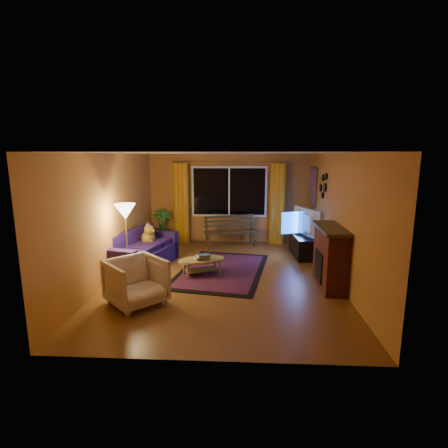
# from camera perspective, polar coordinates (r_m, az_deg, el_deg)

# --- Properties ---
(floor) EXTENTS (4.50, 6.00, 0.02)m
(floor) POSITION_cam_1_polar(r_m,az_deg,el_deg) (7.27, -0.13, -8.69)
(floor) COLOR brown
(floor) RESTS_ON ground
(ceiling) EXTENTS (4.50, 6.00, 0.02)m
(ceiling) POSITION_cam_1_polar(r_m,az_deg,el_deg) (6.84, -0.14, 11.59)
(ceiling) COLOR white
(ceiling) RESTS_ON ground
(wall_back) EXTENTS (4.50, 0.02, 2.50)m
(wall_back) POSITION_cam_1_polar(r_m,az_deg,el_deg) (9.92, 0.86, 4.18)
(wall_back) COLOR #B97936
(wall_back) RESTS_ON ground
(wall_left) EXTENTS (0.02, 6.00, 2.50)m
(wall_left) POSITION_cam_1_polar(r_m,az_deg,el_deg) (7.42, -17.84, 1.25)
(wall_left) COLOR #B97936
(wall_left) RESTS_ON ground
(wall_right) EXTENTS (0.02, 6.00, 2.50)m
(wall_right) POSITION_cam_1_polar(r_m,az_deg,el_deg) (7.18, 18.18, 0.91)
(wall_right) COLOR #B97936
(wall_right) RESTS_ON ground
(window) EXTENTS (2.00, 0.02, 1.30)m
(window) POSITION_cam_1_polar(r_m,az_deg,el_deg) (9.83, 0.84, 5.29)
(window) COLOR black
(window) RESTS_ON wall_back
(curtain_rod) EXTENTS (3.20, 0.03, 0.03)m
(curtain_rod) POSITION_cam_1_polar(r_m,az_deg,el_deg) (9.74, 0.85, 9.95)
(curtain_rod) COLOR #BF8C3F
(curtain_rod) RESTS_ON wall_back
(curtain_left) EXTENTS (0.36, 0.36, 2.24)m
(curtain_left) POSITION_cam_1_polar(r_m,az_deg,el_deg) (9.95, -6.98, 3.37)
(curtain_left) COLOR orange
(curtain_left) RESTS_ON ground
(curtain_right) EXTENTS (0.36, 0.36, 2.24)m
(curtain_right) POSITION_cam_1_polar(r_m,az_deg,el_deg) (9.85, 8.71, 3.24)
(curtain_right) COLOR orange
(curtain_right) RESTS_ON ground
(bench) EXTENTS (1.47, 0.85, 0.42)m
(bench) POSITION_cam_1_polar(r_m,az_deg,el_deg) (9.51, 1.12, -2.48)
(bench) COLOR #352C13
(bench) RESTS_ON ground
(potted_plant) EXTENTS (0.70, 0.70, 0.98)m
(potted_plant) POSITION_cam_1_polar(r_m,az_deg,el_deg) (9.89, -10.09, -0.47)
(potted_plant) COLOR #235B1E
(potted_plant) RESTS_ON ground
(sofa) EXTENTS (1.36, 2.15, 0.81)m
(sofa) POSITION_cam_1_polar(r_m,az_deg,el_deg) (7.94, -13.39, -4.14)
(sofa) COLOR #1F1045
(sofa) RESTS_ON ground
(dog) EXTENTS (0.36, 0.49, 0.53)m
(dog) POSITION_cam_1_polar(r_m,az_deg,el_deg) (8.28, -12.27, -1.60)
(dog) COLOR olive
(dog) RESTS_ON sofa
(armchair) EXTENTS (1.15, 1.15, 0.86)m
(armchair) POSITION_cam_1_polar(r_m,az_deg,el_deg) (6.05, -14.16, -8.80)
(armchair) COLOR beige
(armchair) RESTS_ON ground
(floor_lamp) EXTENTS (0.30, 0.30, 1.55)m
(floor_lamp) POSITION_cam_1_polar(r_m,az_deg,el_deg) (7.11, -15.57, -2.96)
(floor_lamp) COLOR #BF8C3F
(floor_lamp) RESTS_ON ground
(rug) EXTENTS (2.16, 2.99, 0.02)m
(rug) POSITION_cam_1_polar(r_m,az_deg,el_deg) (7.63, -0.35, -7.57)
(rug) COLOR maroon
(rug) RESTS_ON ground
(coffee_table) EXTENTS (1.26, 1.26, 0.35)m
(coffee_table) POSITION_cam_1_polar(r_m,az_deg,el_deg) (7.32, -3.67, -7.02)
(coffee_table) COLOR #928B4A
(coffee_table) RESTS_ON ground
(tv_console) EXTENTS (0.47, 1.24, 0.51)m
(tv_console) POSITION_cam_1_polar(r_m,az_deg,el_deg) (8.89, 12.57, -3.45)
(tv_console) COLOR black
(tv_console) RESTS_ON ground
(television) EXTENTS (0.56, 1.13, 0.67)m
(television) POSITION_cam_1_polar(r_m,az_deg,el_deg) (8.77, 12.73, 0.28)
(television) COLOR black
(television) RESTS_ON tv_console
(fireplace) EXTENTS (0.40, 1.20, 1.10)m
(fireplace) POSITION_cam_1_polar(r_m,az_deg,el_deg) (6.91, 16.98, -5.39)
(fireplace) COLOR maroon
(fireplace) RESTS_ON ground
(mirror_cluster) EXTENTS (0.06, 0.60, 0.56)m
(mirror_cluster) POSITION_cam_1_polar(r_m,az_deg,el_deg) (8.35, 15.80, 6.23)
(mirror_cluster) COLOR black
(mirror_cluster) RESTS_ON wall_right
(painting) EXTENTS (0.04, 0.76, 0.96)m
(painting) POSITION_cam_1_polar(r_m,az_deg,el_deg) (9.49, 14.32, 5.95)
(painting) COLOR #D0511E
(painting) RESTS_ON wall_right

